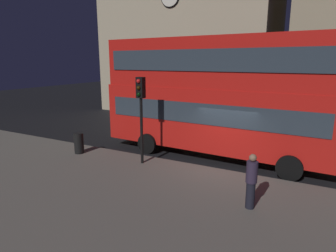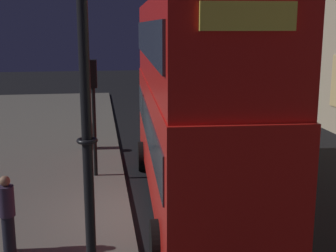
{
  "view_description": "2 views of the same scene",
  "coord_description": "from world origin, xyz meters",
  "px_view_note": "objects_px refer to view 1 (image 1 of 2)",
  "views": [
    {
      "loc": [
        3.2,
        -11.21,
        4.43
      ],
      "look_at": [
        -3.05,
        0.72,
        1.37
      ],
      "focal_mm": 30.67,
      "sensor_mm": 36.0,
      "label": 1
    },
    {
      "loc": [
        11.18,
        -1.15,
        4.81
      ],
      "look_at": [
        -1.52,
        0.76,
        2.03
      ],
      "focal_mm": 49.88,
      "sensor_mm": 36.0,
      "label": 2
    }
  ],
  "objects_px": {
    "pedestrian": "(251,181)",
    "litter_bin": "(79,143)",
    "traffic_light_near_kerb": "(141,102)",
    "double_decker_bus": "(215,92)"
  },
  "relations": [
    {
      "from": "pedestrian",
      "to": "litter_bin",
      "type": "distance_m",
      "value": 8.52
    },
    {
      "from": "traffic_light_near_kerb",
      "to": "pedestrian",
      "type": "xyz_separation_m",
      "value": [
        4.97,
        -1.77,
        -1.78
      ]
    },
    {
      "from": "pedestrian",
      "to": "litter_bin",
      "type": "bearing_deg",
      "value": -23.49
    },
    {
      "from": "double_decker_bus",
      "to": "litter_bin",
      "type": "height_order",
      "value": "double_decker_bus"
    },
    {
      "from": "traffic_light_near_kerb",
      "to": "litter_bin",
      "type": "bearing_deg",
      "value": -173.86
    },
    {
      "from": "traffic_light_near_kerb",
      "to": "litter_bin",
      "type": "distance_m",
      "value": 4.03
    },
    {
      "from": "pedestrian",
      "to": "litter_bin",
      "type": "height_order",
      "value": "pedestrian"
    },
    {
      "from": "traffic_light_near_kerb",
      "to": "pedestrian",
      "type": "height_order",
      "value": "traffic_light_near_kerb"
    },
    {
      "from": "double_decker_bus",
      "to": "pedestrian",
      "type": "distance_m",
      "value": 5.61
    },
    {
      "from": "traffic_light_near_kerb",
      "to": "pedestrian",
      "type": "bearing_deg",
      "value": -17.44
    }
  ]
}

